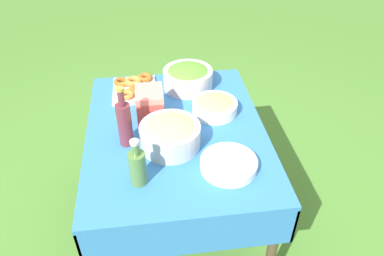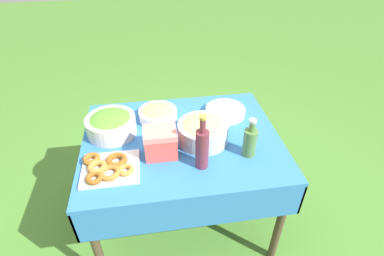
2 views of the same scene
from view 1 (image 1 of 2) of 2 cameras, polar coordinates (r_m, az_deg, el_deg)
name	(u,v)px [view 1 (image 1 of 2)]	position (r m, az deg, el deg)	size (l,w,h in m)	color
ground_plane	(179,220)	(2.54, -2.00, -13.87)	(14.00, 14.00, 0.00)	#477A2D
picnic_table	(176,144)	(2.06, -2.39, -2.46)	(1.20, 0.95, 0.76)	#2D6BB2
salad_bowl	(188,77)	(2.32, -0.63, 7.82)	(0.30, 0.30, 0.14)	silver
pasta_bowl	(170,134)	(1.85, -3.35, -0.87)	(0.30, 0.30, 0.14)	#B2B7BC
donut_platter	(134,87)	(2.33, -8.90, 6.16)	(0.31, 0.28, 0.05)	silver
plate_stack	(229,164)	(1.76, 5.61, -5.52)	(0.27, 0.27, 0.05)	white
olive_oil_bottle	(137,167)	(1.66, -8.32, -5.85)	(0.08, 0.08, 0.24)	#4C7238
wine_bottle	(124,123)	(1.86, -10.25, 0.81)	(0.07, 0.07, 0.33)	maroon
bread_bowl	(215,106)	(2.10, 3.49, 3.38)	(0.25, 0.25, 0.09)	white
cooler_box	(150,104)	(2.05, -6.46, 3.66)	(0.18, 0.15, 0.17)	#E04C42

